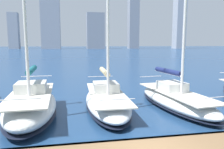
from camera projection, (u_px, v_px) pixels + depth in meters
The scene contains 4 objects.
city_skyline at pixel (88, 23), 161.33m from camera, with size 171.63×17.33×54.05m.
sailboat_navy at pixel (175, 98), 13.67m from camera, with size 3.25×7.77×11.00m.
sailboat_tan at pixel (107, 99), 13.37m from camera, with size 2.60×7.73×11.74m.
sailboat_teal at pixel (31, 104), 11.79m from camera, with size 2.94×7.05×11.49m.
Camera 1 is at (2.29, 5.88, 4.01)m, focal length 35.00 mm.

